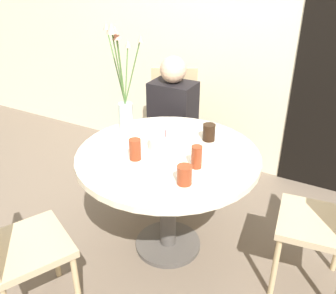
% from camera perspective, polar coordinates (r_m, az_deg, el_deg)
% --- Properties ---
extents(ground_plane, '(16.00, 16.00, 0.00)m').
position_cam_1_polar(ground_plane, '(2.63, -0.00, -14.72)').
color(ground_plane, '#6B5B4C').
extents(wall_back, '(8.00, 0.05, 2.60)m').
position_cam_1_polar(wall_back, '(3.14, 11.68, 18.60)').
color(wall_back, beige).
rests_on(wall_back, ground_plane).
extents(dining_table, '(1.09, 1.09, 0.71)m').
position_cam_1_polar(dining_table, '(2.27, -0.00, -3.69)').
color(dining_table, beige).
rests_on(dining_table, ground_plane).
extents(chair_near_front, '(0.53, 0.53, 0.93)m').
position_cam_1_polar(chair_near_front, '(3.14, 0.87, 4.46)').
color(chair_near_front, tan).
rests_on(chair_near_front, ground_plane).
extents(chair_right_flank, '(0.54, 0.54, 0.93)m').
position_cam_1_polar(chair_right_flank, '(2.02, -23.29, -12.99)').
color(chair_right_flank, tan).
rests_on(chair_right_flank, ground_plane).
extents(chair_left_flank, '(0.45, 0.45, 0.93)m').
position_cam_1_polar(chair_left_flank, '(2.21, 24.03, -9.39)').
color(chair_left_flank, tan).
rests_on(chair_left_flank, ground_plane).
extents(birthday_cake, '(0.20, 0.20, 0.12)m').
position_cam_1_polar(birthday_cake, '(2.24, -0.37, 0.70)').
color(birthday_cake, white).
rests_on(birthday_cake, dining_table).
extents(flower_vase, '(0.30, 0.30, 0.72)m').
position_cam_1_polar(flower_vase, '(2.37, -6.81, 8.31)').
color(flower_vase, '#B2C6C1').
rests_on(flower_vase, dining_table).
extents(side_plate, '(0.16, 0.16, 0.01)m').
position_cam_1_polar(side_plate, '(1.99, -3.66, -4.26)').
color(side_plate, silver).
rests_on(side_plate, dining_table).
extents(drink_glass_0, '(0.08, 0.08, 0.11)m').
position_cam_1_polar(drink_glass_0, '(2.35, 6.25, 2.24)').
color(drink_glass_0, black).
rests_on(drink_glass_0, dining_table).
extents(drink_glass_1, '(0.06, 0.06, 0.13)m').
position_cam_1_polar(drink_glass_1, '(2.04, 4.38, -1.52)').
color(drink_glass_1, maroon).
rests_on(drink_glass_1, dining_table).
extents(drink_glass_2, '(0.07, 0.07, 0.12)m').
position_cam_1_polar(drink_glass_2, '(2.12, -5.04, -0.37)').
color(drink_glass_2, maroon).
rests_on(drink_glass_2, dining_table).
extents(drink_glass_3, '(0.08, 0.08, 0.10)m').
position_cam_1_polar(drink_glass_3, '(1.90, 2.51, -4.27)').
color(drink_glass_3, maroon).
rests_on(drink_glass_3, dining_table).
extents(person_woman, '(0.34, 0.24, 1.09)m').
position_cam_1_polar(person_woman, '(3.00, 0.75, 2.95)').
color(person_woman, '#383333').
rests_on(person_woman, ground_plane).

